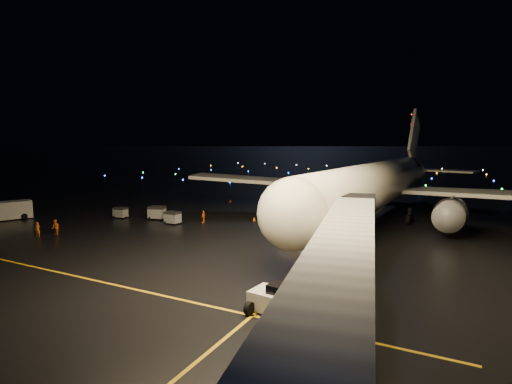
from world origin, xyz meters
TOP-DOWN VIEW (x-y plane):
  - ground at (0.00, 300.00)m, footprint 2000.00×2000.00m
  - lane_centre at (12.00, 15.00)m, footprint 0.25×80.00m
  - lane_cross at (-5.00, -10.00)m, footprint 60.00×0.25m
  - airliner at (13.42, 27.50)m, footprint 65.34×62.47m
  - pushback_tug at (13.42, -8.68)m, footprint 4.25×2.54m
  - belt_loader at (8.91, 6.49)m, footprint 6.25×2.89m
  - service_truck at (-34.36, 2.42)m, footprint 5.10×7.63m
  - crew_a at (-21.01, -2.28)m, footprint 0.72×0.61m
  - crew_b at (-19.73, -0.85)m, footprint 1.02×0.85m
  - crew_c at (-7.98, 13.37)m, footprint 0.52×1.06m
  - safety_cone_0 at (6.16, 16.30)m, footprint 0.54×0.54m
  - safety_cone_1 at (5.95, 21.75)m, footprint 0.46×0.46m
  - safety_cone_2 at (-2.42, 18.00)m, footprint 0.48×0.48m
  - safety_cone_3 at (-14.58, 31.71)m, footprint 0.61×0.61m
  - radio_mast at (-60.00, 740.00)m, footprint 1.80×1.80m
  - taxiway_lights at (0.00, 106.00)m, footprint 164.00×92.00m
  - baggage_cart_0 at (-11.32, 10.82)m, footprint 2.05×1.47m
  - baggage_cart_1 at (-15.43, 12.37)m, footprint 2.56×2.07m
  - baggage_cart_2 at (-21.01, 10.79)m, footprint 1.97×1.48m

SIDE VIEW (x-z plane):
  - ground at x=0.00m, z-range 0.00..0.00m
  - lane_centre at x=12.00m, z-range 0.00..0.02m
  - lane_cross at x=-5.00m, z-range 0.00..0.02m
  - taxiway_lights at x=0.00m, z-range 0.00..0.36m
  - safety_cone_2 at x=-2.42m, z-range 0.00..0.49m
  - safety_cone_1 at x=5.95m, z-range 0.00..0.50m
  - safety_cone_0 at x=6.16m, z-range 0.00..0.50m
  - safety_cone_3 at x=-14.58m, z-range 0.00..0.56m
  - baggage_cart_2 at x=-21.01m, z-range 0.00..1.57m
  - crew_a at x=-21.01m, z-range 0.00..1.69m
  - baggage_cart_0 at x=-11.32m, z-range 0.00..1.70m
  - crew_c at x=-7.98m, z-range 0.00..1.75m
  - crew_b at x=-19.73m, z-range 0.00..1.89m
  - baggage_cart_1 at x=-15.43m, z-range 0.00..1.90m
  - pushback_tug at x=13.42m, z-range 0.00..1.93m
  - service_truck at x=-34.36m, z-range 0.00..2.70m
  - belt_loader at x=8.91m, z-range 0.00..2.93m
  - airliner at x=13.42m, z-range 0.00..17.46m
  - radio_mast at x=-60.00m, z-range 0.00..64.00m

